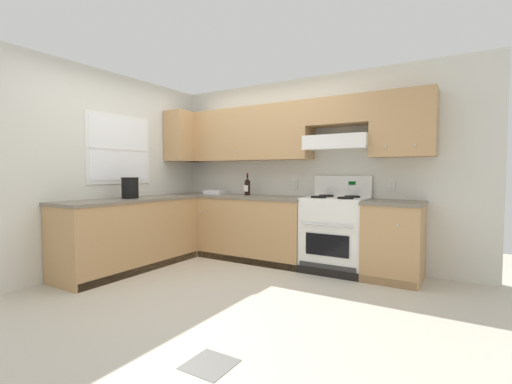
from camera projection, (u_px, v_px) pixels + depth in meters
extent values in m
plane|color=beige|center=(207.00, 284.00, 3.94)|extent=(7.04, 7.04, 0.00)
cube|color=slate|center=(210.00, 364.00, 2.28)|extent=(0.30, 0.30, 0.01)
cube|color=silver|center=(304.00, 170.00, 5.02)|extent=(4.68, 0.12, 2.55)
cube|color=tan|center=(243.00, 135.00, 5.24)|extent=(2.12, 0.34, 0.76)
cube|color=tan|center=(403.00, 124.00, 4.09)|extent=(0.71, 0.34, 0.76)
cube|color=tan|center=(340.00, 112.00, 4.47)|extent=(0.80, 0.34, 0.34)
cube|color=white|center=(338.00, 142.00, 4.46)|extent=(0.80, 0.46, 0.17)
cube|color=white|center=(333.00, 147.00, 4.27)|extent=(0.80, 0.03, 0.04)
sphere|color=silver|center=(236.00, 152.00, 5.10)|extent=(0.02, 0.02, 0.02)
sphere|color=silver|center=(386.00, 146.00, 4.03)|extent=(0.02, 0.02, 0.02)
sphere|color=silver|center=(415.00, 145.00, 3.87)|extent=(0.02, 0.02, 0.02)
cube|color=silver|center=(295.00, 184.00, 5.02)|extent=(0.08, 0.01, 0.12)
cube|color=silver|center=(295.00, 182.00, 5.02)|extent=(0.03, 0.00, 0.03)
cube|color=silver|center=(295.00, 186.00, 5.02)|extent=(0.03, 0.00, 0.03)
cube|color=silver|center=(392.00, 186.00, 4.35)|extent=(0.08, 0.01, 0.12)
cube|color=silver|center=(392.00, 184.00, 4.34)|extent=(0.03, 0.00, 0.03)
cube|color=silver|center=(391.00, 187.00, 4.35)|extent=(0.03, 0.00, 0.03)
cube|color=silver|center=(117.00, 170.00, 4.79)|extent=(0.12, 4.00, 2.55)
cube|color=white|center=(119.00, 149.00, 4.74)|extent=(0.04, 1.00, 0.92)
cube|color=white|center=(120.00, 149.00, 4.73)|extent=(0.01, 0.90, 0.82)
cube|color=white|center=(120.00, 149.00, 4.73)|extent=(0.01, 0.90, 0.02)
cube|color=tan|center=(186.00, 137.00, 5.58)|extent=(0.34, 0.64, 0.76)
cube|color=tan|center=(237.00, 227.00, 5.20)|extent=(2.19, 0.61, 0.87)
cube|color=#756B5B|center=(237.00, 197.00, 5.18)|extent=(2.21, 0.63, 0.04)
cube|color=tan|center=(394.00, 242.00, 4.08)|extent=(0.62, 0.61, 0.87)
cube|color=#756B5B|center=(394.00, 203.00, 4.05)|extent=(0.65, 0.63, 0.04)
cube|color=black|center=(270.00, 264.00, 4.63)|extent=(3.54, 0.06, 0.09)
sphere|color=silver|center=(200.00, 211.00, 5.14)|extent=(0.03, 0.03, 0.03)
sphere|color=silver|center=(398.00, 225.00, 3.75)|extent=(0.03, 0.03, 0.03)
cube|color=tan|center=(131.00, 235.00, 4.55)|extent=(0.61, 1.89, 0.87)
cube|color=#756B5B|center=(130.00, 200.00, 4.53)|extent=(0.63, 1.91, 0.04)
cube|color=black|center=(146.00, 268.00, 4.43)|extent=(0.06, 1.85, 0.09)
cube|color=white|center=(335.00, 235.00, 4.44)|extent=(0.76, 0.58, 0.91)
cube|color=black|center=(327.00, 245.00, 4.19)|extent=(0.53, 0.01, 0.26)
cylinder|color=silver|center=(326.00, 225.00, 4.16)|extent=(0.65, 0.02, 0.02)
cube|color=#333333|center=(327.00, 269.00, 4.21)|extent=(0.70, 0.01, 0.11)
cube|color=white|center=(335.00, 198.00, 4.42)|extent=(0.76, 0.58, 0.02)
cube|color=white|center=(342.00, 187.00, 4.64)|extent=(0.76, 0.04, 0.29)
cube|color=#053F0C|center=(352.00, 183.00, 4.56)|extent=(0.09, 0.01, 0.04)
cylinder|color=black|center=(318.00, 197.00, 4.38)|extent=(0.19, 0.19, 0.02)
cylinder|color=black|center=(318.00, 197.00, 4.38)|extent=(0.07, 0.07, 0.01)
cylinder|color=black|center=(346.00, 198.00, 4.21)|extent=(0.19, 0.19, 0.02)
cylinder|color=black|center=(346.00, 198.00, 4.21)|extent=(0.07, 0.07, 0.01)
cylinder|color=black|center=(326.00, 196.00, 4.62)|extent=(0.19, 0.19, 0.02)
cylinder|color=black|center=(326.00, 196.00, 4.62)|extent=(0.07, 0.07, 0.01)
cylinder|color=black|center=(352.00, 197.00, 4.45)|extent=(0.19, 0.19, 0.02)
cylinder|color=black|center=(352.00, 197.00, 4.45)|extent=(0.07, 0.07, 0.01)
cylinder|color=white|center=(327.00, 188.00, 4.74)|extent=(0.04, 0.02, 0.04)
cylinder|color=white|center=(337.00, 189.00, 4.66)|extent=(0.04, 0.02, 0.04)
cylinder|color=white|center=(347.00, 189.00, 4.59)|extent=(0.04, 0.02, 0.04)
cylinder|color=white|center=(358.00, 189.00, 4.52)|extent=(0.04, 0.02, 0.04)
cylinder|color=black|center=(247.00, 188.00, 5.20)|extent=(0.08, 0.08, 0.21)
cone|color=black|center=(247.00, 180.00, 5.19)|extent=(0.08, 0.08, 0.04)
cylinder|color=black|center=(247.00, 176.00, 5.19)|extent=(0.03, 0.03, 0.08)
cylinder|color=maroon|center=(247.00, 174.00, 5.19)|extent=(0.03, 0.03, 0.02)
cube|color=silver|center=(246.00, 188.00, 5.16)|extent=(0.07, 0.00, 0.09)
cube|color=silver|center=(215.00, 194.00, 5.48)|extent=(0.24, 0.17, 0.02)
cube|color=silver|center=(211.00, 192.00, 5.39)|extent=(0.30, 0.01, 0.06)
cube|color=silver|center=(219.00, 192.00, 5.56)|extent=(0.30, 0.01, 0.06)
cube|color=silver|center=(208.00, 192.00, 5.55)|extent=(0.01, 0.18, 0.06)
cube|color=silver|center=(223.00, 192.00, 5.40)|extent=(0.01, 0.18, 0.06)
cylinder|color=black|center=(130.00, 188.00, 4.53)|extent=(0.21, 0.21, 0.27)
torus|color=black|center=(130.00, 178.00, 4.52)|extent=(0.22, 0.22, 0.01)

